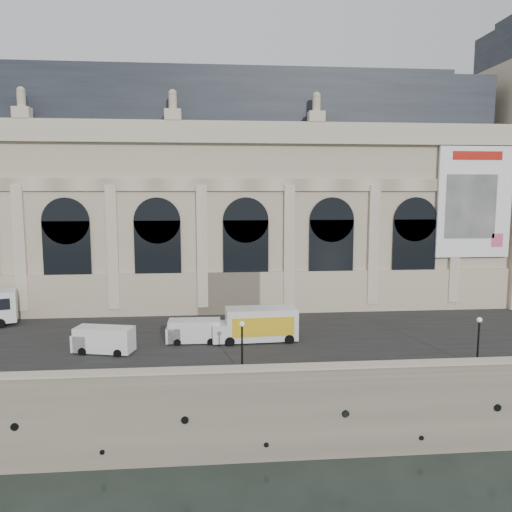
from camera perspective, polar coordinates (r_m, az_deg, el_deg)
The scene contains 10 objects.
ground at distance 41.12m, azimuth 7.17°, elevation -22.10°, with size 260.00×260.00×0.00m, color black.
quay at distance 72.48m, azimuth 1.32°, elevation -6.41°, with size 160.00×70.00×6.00m, color gray.
street at distance 51.58m, azimuth 3.95°, elevation -8.62°, with size 160.00×24.00×0.06m, color #2D2D2D.
parapet at distance 38.87m, azimuth 7.13°, elevation -13.13°, with size 160.00×1.40×1.21m.
museum at distance 65.88m, azimuth -3.45°, elevation 6.89°, with size 69.00×18.70×29.10m.
van_b at distance 46.75m, azimuth -17.30°, elevation -9.12°, with size 5.58×3.14×2.35m.
van_c at distance 47.94m, azimuth -7.42°, elevation -8.51°, with size 5.06×2.17×2.24m.
box_truck at distance 47.90m, azimuth 0.07°, elevation -7.85°, with size 8.17×3.20×3.25m.
lamp_left at distance 39.70m, azimuth -1.60°, elevation -10.39°, with size 0.43×0.43×4.19m.
lamp_right at distance 44.77m, azimuth 24.05°, elevation -9.00°, with size 0.42×0.42×4.16m.
Camera 1 is at (-7.88, -34.99, 20.11)m, focal length 35.00 mm.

